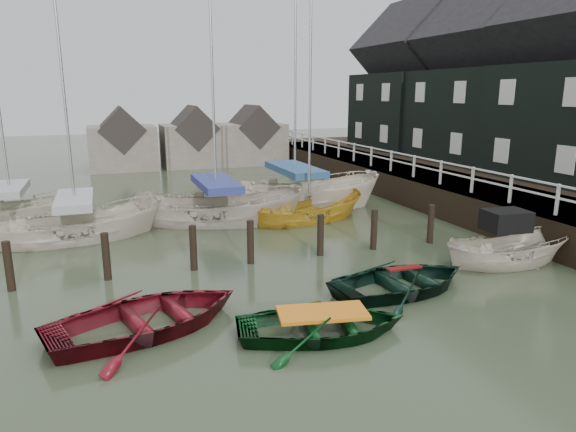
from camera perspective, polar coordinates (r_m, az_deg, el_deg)
name	(u,v)px	position (r m, az deg, el deg)	size (l,w,h in m)	color
ground	(323,292)	(14.15, 3.96, -8.40)	(120.00, 120.00, 0.00)	#313924
pier	(415,185)	(26.91, 13.94, 3.38)	(3.04, 32.00, 2.70)	black
land_strip	(501,192)	(30.42, 22.57, 2.52)	(14.00, 38.00, 1.50)	black
quay_houses	(531,84)	(28.99, 25.42, 13.08)	(6.52, 28.14, 10.01)	black
mooring_pilings	(253,248)	(16.29, -3.89, -3.55)	(13.72, 0.22, 1.80)	black
far_sheds	(191,140)	(38.63, -10.70, 8.25)	(14.00, 4.08, 4.39)	#665B51
rowboat_red	(149,330)	(12.42, -15.14, -12.11)	(3.22, 4.52, 0.94)	#5A0C15
rowboat_green	(322,335)	(11.81, 3.81, -13.05)	(2.72, 3.81, 0.79)	#083312
rowboat_dkgreen	(403,291)	(14.51, 12.64, -8.13)	(2.98, 4.18, 0.87)	black
motorboat	(506,262)	(17.61, 23.07, -4.68)	(4.38, 1.98, 2.53)	beige
sailboat_a	(78,237)	(20.56, -22.28, -2.18)	(6.56, 3.19, 11.78)	beige
sailboat_b	(217,221)	(21.69, -7.88, -0.50)	(7.67, 4.96, 11.56)	beige
sailboat_c	(309,220)	(21.83, 2.33, -0.39)	(5.60, 2.98, 11.06)	#BC8F23
sailboat_d	(295,206)	(24.27, 0.76, 1.13)	(8.46, 5.13, 13.08)	beige
sailboat_e	(13,220)	(24.41, -28.20, -0.43)	(6.27, 3.08, 9.63)	beige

